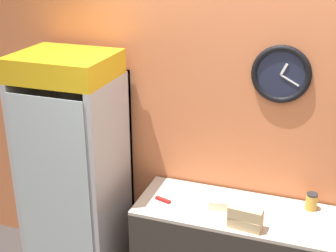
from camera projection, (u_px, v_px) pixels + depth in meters
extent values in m
cube|color=#D17547|center=(250.00, 131.00, 3.49)|extent=(5.20, 0.06, 2.70)
torus|color=black|center=(281.00, 74.00, 3.22)|extent=(0.41, 0.04, 0.41)
cylinder|color=#1E2338|center=(281.00, 74.00, 3.22)|extent=(0.34, 0.01, 0.34)
cube|color=white|center=(284.00, 69.00, 3.19)|extent=(0.05, 0.01, 0.09)
cube|color=white|center=(290.00, 80.00, 3.20)|extent=(0.13, 0.01, 0.08)
cube|color=#BCB2A3|center=(237.00, 211.00, 3.38)|extent=(1.47, 0.58, 0.02)
cube|color=#B2B7BC|center=(94.00, 166.00, 4.00)|extent=(0.70, 0.04, 1.75)
cube|color=#B2B7BC|center=(41.00, 176.00, 3.83)|extent=(0.05, 0.65, 1.75)
cube|color=#B2B7BC|center=(114.00, 189.00, 3.64)|extent=(0.05, 0.65, 1.75)
cube|color=white|center=(93.00, 167.00, 3.98)|extent=(0.60, 0.02, 1.65)
cube|color=silver|center=(54.00, 203.00, 3.44)|extent=(0.60, 0.01, 1.65)
cube|color=gold|center=(64.00, 66.00, 3.34)|extent=(0.70, 0.59, 0.18)
cube|color=silver|center=(79.00, 224.00, 3.86)|extent=(0.58, 0.53, 0.01)
cube|color=silver|center=(75.00, 182.00, 3.71)|extent=(0.58, 0.53, 0.01)
cube|color=silver|center=(71.00, 137.00, 3.57)|extent=(0.58, 0.53, 0.01)
cylinder|color=#B2231E|center=(67.00, 140.00, 3.31)|extent=(0.06, 0.06, 0.15)
cylinder|color=#B2231E|center=(65.00, 126.00, 3.27)|extent=(0.02, 0.02, 0.07)
cylinder|color=#72337F|center=(33.00, 133.00, 3.40)|extent=(0.08, 0.08, 0.18)
cylinder|color=#72337F|center=(31.00, 117.00, 3.35)|extent=(0.03, 0.03, 0.08)
cylinder|color=#2D6B38|center=(52.00, 186.00, 3.51)|extent=(0.07, 0.07, 0.14)
cylinder|color=#2D6B38|center=(51.00, 174.00, 3.47)|extent=(0.03, 0.03, 0.06)
cylinder|color=#2D6B38|center=(35.00, 184.00, 3.56)|extent=(0.07, 0.07, 0.12)
cylinder|color=#2D6B38|center=(34.00, 174.00, 3.53)|extent=(0.03, 0.03, 0.05)
cylinder|color=orange|center=(82.00, 190.00, 3.43)|extent=(0.07, 0.07, 0.16)
cylinder|color=orange|center=(81.00, 176.00, 3.39)|extent=(0.03, 0.03, 0.07)
cylinder|color=#2D6B38|center=(81.00, 145.00, 3.28)|extent=(0.06, 0.06, 0.11)
cylinder|color=#2D6B38|center=(80.00, 134.00, 3.25)|extent=(0.02, 0.02, 0.05)
cylinder|color=#5B2D19|center=(54.00, 226.00, 3.66)|extent=(0.08, 0.08, 0.18)
cylinder|color=#5B2D19|center=(52.00, 212.00, 3.61)|extent=(0.03, 0.03, 0.08)
cylinder|color=#B2BCCC|center=(83.00, 237.00, 3.59)|extent=(0.07, 0.07, 0.12)
cylinder|color=#B2BCCC|center=(83.00, 228.00, 3.56)|extent=(0.03, 0.03, 0.05)
cube|color=tan|center=(245.00, 223.00, 3.15)|extent=(0.24, 0.12, 0.08)
cube|color=tan|center=(246.00, 213.00, 3.13)|extent=(0.24, 0.11, 0.08)
cube|color=beige|center=(224.00, 204.00, 3.38)|extent=(0.22, 0.13, 0.07)
cube|color=silver|center=(181.00, 208.00, 3.40)|extent=(0.20, 0.10, 0.00)
cube|color=maroon|center=(163.00, 200.00, 3.48)|extent=(0.13, 0.06, 0.02)
cylinder|color=gold|center=(311.00, 202.00, 3.37)|extent=(0.09, 0.09, 0.11)
cylinder|color=#262628|center=(312.00, 195.00, 3.35)|extent=(0.08, 0.08, 0.01)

